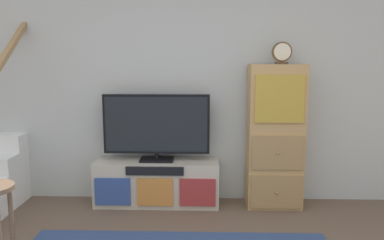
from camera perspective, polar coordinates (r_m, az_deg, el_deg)
back_wall at (r=4.27m, az=-1.03°, el=5.93°), size 6.40×0.12×2.70m
media_console at (r=4.25m, az=-5.26°, el=-9.36°), size 1.35×0.38×0.49m
television at (r=4.11m, az=-5.35°, el=-0.86°), size 1.15×0.22×0.73m
side_cabinet at (r=4.16m, az=12.33°, el=-2.49°), size 0.58×0.38×1.54m
desk_clock at (r=4.07m, az=13.31°, el=9.75°), size 0.20×0.08×0.23m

